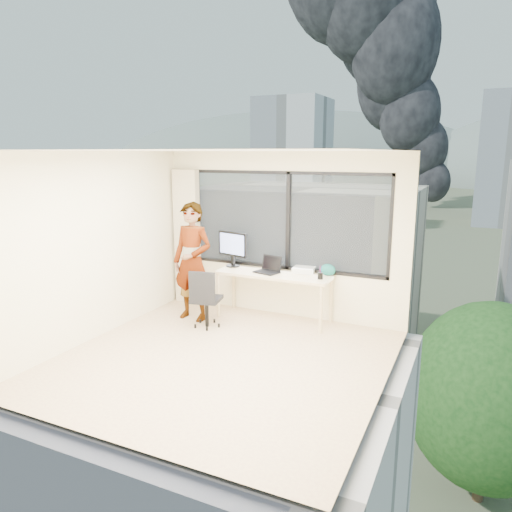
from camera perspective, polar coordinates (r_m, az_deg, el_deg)
The scene contains 25 objects.
floor at distance 6.25m, azimuth -3.97°, elevation -12.16°, with size 4.00×4.00×0.01m, color beige.
ceiling at distance 5.69m, azimuth -4.37°, elevation 12.44°, with size 4.00×4.00×0.01m, color white.
wall_front at distance 4.26m, azimuth -17.42°, elevation -5.77°, with size 4.00×0.01×2.60m, color #F0EABA.
wall_left at distance 7.01m, azimuth -18.60°, elevation 1.09°, with size 0.01×4.00×2.60m, color #F0EABA.
wall_right at distance 5.18m, azimuth 15.56°, elevation -2.48°, with size 0.01×4.00×2.60m, color #F0EABA.
window_wall at distance 7.55m, azimuth 3.57°, elevation 4.20°, with size 3.30×0.16×1.55m, color black, non-canonical shape.
curtain at distance 8.32m, azimuth -8.21°, elevation 2.22°, with size 0.45×0.14×2.30m, color beige.
desk at distance 7.51m, azimuth 2.14°, elevation -4.82°, with size 1.80×0.60×0.75m, color beige.
chair at distance 7.21m, azimuth -5.92°, elevation -4.93°, with size 0.46×0.46×0.91m, color black, non-canonical shape.
person at distance 7.46m, azimuth -7.59°, elevation -0.68°, with size 0.67×0.44×1.85m, color #2D2D33.
monitor at distance 7.79m, azimuth -2.79°, elevation 0.84°, with size 0.58×0.12×0.58m, color black, non-canonical shape.
game_console at distance 7.48m, azimuth 5.73°, elevation -1.65°, with size 0.33×0.28×0.08m, color white.
laptop at distance 7.40m, azimuth 1.28°, elevation -1.13°, with size 0.36×0.38×0.23m, color black, non-canonical shape.
cellphone at distance 7.44m, azimuth 0.68°, elevation -1.95°, with size 0.10×0.05×0.01m, color black.
pen_cup at distance 7.11m, azimuth 7.67°, elevation -2.35°, with size 0.08×0.08×0.10m, color black.
handbag at distance 7.32m, azimuth 8.57°, elevation -1.64°, with size 0.23×0.12×0.18m, color #0E5446.
exterior_ground at distance 126.09m, azimuth 23.59°, elevation 3.64°, with size 400.00×400.00×0.04m, color #515B3D.
near_bldg_a at distance 38.12m, azimuth 6.21°, elevation -2.41°, with size 16.00×12.00×14.00m, color beige.
far_tower_a at distance 106.90m, azimuth 4.41°, elevation 10.80°, with size 14.00×14.00×28.00m, color silver.
far_tower_b at distance 125.08m, azimuth 27.89°, elevation 10.11°, with size 13.00×13.00×30.00m, color silver.
far_tower_d at distance 167.29m, azimuth 3.03°, elevation 10.29°, with size 16.00×14.00×22.00m, color silver.
hill_a at distance 347.78m, azimuth 4.39°, elevation 9.45°, with size 288.00×216.00×90.00m, color slate.
tree_a at distance 35.19m, azimuth -9.29°, elevation -8.89°, with size 7.00×7.00×8.00m, color #184316, non-canonical shape.
tree_b at distance 25.97m, azimuth 25.79°, elevation -16.80°, with size 7.60×7.60×9.00m, color #184316, non-canonical shape.
smoke_plume_a at distance 159.70m, azimuth 21.83°, elevation 24.59°, with size 40.00×24.00×90.00m, color black, non-canonical shape.
Camera 1 is at (2.79, -4.96, 2.57)m, focal length 33.55 mm.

